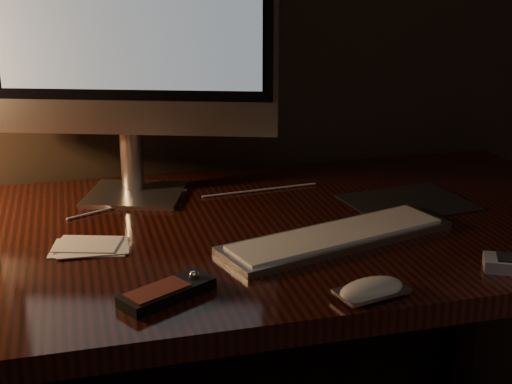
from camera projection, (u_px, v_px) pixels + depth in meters
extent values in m
cube|color=black|center=(212.00, 239.00, 1.32)|extent=(1.60, 0.75, 0.04)
cube|color=black|center=(464.00, 298.00, 1.91)|extent=(0.06, 0.06, 0.71)
cube|color=black|center=(186.00, 293.00, 1.72)|extent=(1.48, 0.02, 0.51)
cube|color=silver|center=(135.00, 194.00, 1.49)|extent=(0.24, 0.23, 0.01)
cylinder|color=silver|center=(132.00, 159.00, 1.49)|extent=(0.06, 0.06, 0.13)
cube|color=silver|center=(125.00, 9.00, 1.36)|extent=(0.57, 0.23, 0.48)
cube|color=silver|center=(337.00, 236.00, 1.25)|extent=(0.45, 0.23, 0.02)
cube|color=black|center=(408.00, 202.00, 1.45)|extent=(0.26, 0.21, 0.00)
ellipsoid|color=white|center=(371.00, 292.00, 1.04)|extent=(0.12, 0.08, 0.02)
cube|color=black|center=(167.00, 292.00, 1.04)|extent=(0.15, 0.12, 0.02)
cube|color=maroon|center=(167.00, 287.00, 1.04)|extent=(0.10, 0.08, 0.00)
sphere|color=silver|center=(167.00, 286.00, 1.04)|extent=(0.02, 0.02, 0.02)
cube|color=white|center=(90.00, 247.00, 1.22)|extent=(0.14, 0.11, 0.01)
cylinder|color=white|center=(198.00, 198.00, 1.47)|extent=(0.52, 0.13, 0.00)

